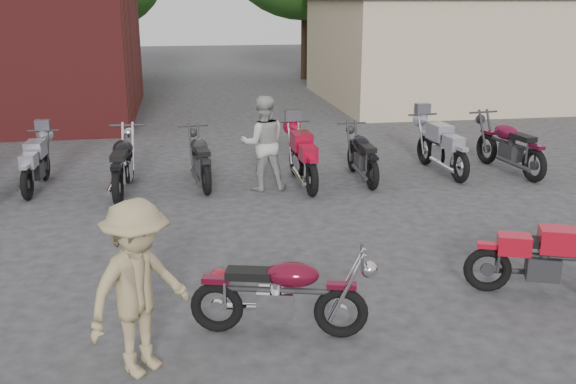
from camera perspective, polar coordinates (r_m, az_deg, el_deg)
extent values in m
plane|color=#2C2D2F|center=(7.89, 3.48, -9.39)|extent=(90.00, 90.00, 0.00)
cube|color=tan|center=(24.19, 15.60, 12.07)|extent=(10.00, 8.00, 3.50)
ellipsoid|color=#AC1222|center=(8.16, -6.17, -7.61)|extent=(0.26, 0.26, 0.24)
imported|color=#AAABA7|center=(12.02, -2.21, 4.34)|extent=(0.87, 0.68, 1.78)
imported|color=#9E8C61|center=(6.24, -13.15, -8.34)|extent=(1.27, 1.23, 1.74)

